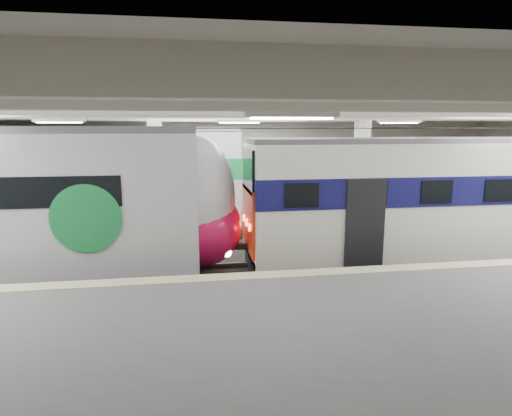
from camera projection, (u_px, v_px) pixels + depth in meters
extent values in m
cube|color=black|center=(247.00, 275.00, 14.02)|extent=(36.00, 24.00, 0.10)
cube|color=silver|center=(246.00, 100.00, 12.98)|extent=(36.00, 24.00, 0.20)
cube|color=beige|center=(223.00, 164.00, 23.22)|extent=(30.00, 0.10, 5.50)
cube|color=beige|center=(392.00, 355.00, 3.79)|extent=(30.00, 0.10, 5.50)
cube|color=#5A595C|center=(294.00, 366.00, 7.60)|extent=(30.00, 7.00, 1.10)
cube|color=beige|center=(264.00, 275.00, 10.65)|extent=(30.00, 0.50, 0.02)
cube|color=beige|center=(157.00, 181.00, 15.97)|extent=(0.50, 0.50, 5.50)
cube|color=beige|center=(361.00, 177.00, 17.15)|extent=(0.50, 0.50, 5.50)
cube|color=beige|center=(246.00, 110.00, 13.03)|extent=(30.00, 18.00, 0.50)
cube|color=#59544C|center=(247.00, 271.00, 14.00)|extent=(30.00, 1.52, 0.16)
cube|color=#59544C|center=(231.00, 232.00, 19.34)|extent=(30.00, 1.52, 0.16)
cylinder|color=black|center=(246.00, 128.00, 13.14)|extent=(30.00, 0.03, 0.03)
cylinder|color=black|center=(230.00, 128.00, 18.48)|extent=(30.00, 0.03, 0.03)
cube|color=white|center=(256.00, 120.00, 11.15)|extent=(26.00, 8.40, 0.12)
ellipsoid|color=silver|center=(197.00, 199.00, 13.31)|extent=(2.40, 2.96, 3.98)
ellipsoid|color=#BC0F43|center=(202.00, 227.00, 13.50)|extent=(2.54, 3.02, 2.44)
cylinder|color=#198A3F|center=(86.00, 219.00, 11.42)|extent=(1.88, 0.06, 1.88)
cube|color=white|center=(440.00, 198.00, 14.55)|extent=(13.09, 2.87, 3.73)
cube|color=#131251|center=(441.00, 185.00, 14.47)|extent=(13.13, 2.93, 0.91)
cube|color=red|center=(248.00, 219.00, 13.68)|extent=(0.08, 2.44, 2.05)
cube|color=black|center=(248.00, 170.00, 13.39)|extent=(0.08, 2.30, 1.34)
cube|color=#4C4C51|center=(444.00, 140.00, 14.19)|extent=(13.09, 2.24, 0.16)
cube|color=black|center=(435.00, 255.00, 14.93)|extent=(13.09, 2.01, 0.70)
cube|color=silver|center=(61.00, 181.00, 17.84)|extent=(14.92, 3.33, 4.03)
cube|color=#198A3F|center=(60.00, 168.00, 17.74)|extent=(14.96, 3.39, 0.85)
cube|color=#4C4C51|center=(56.00, 129.00, 17.44)|extent=(14.91, 2.79, 0.16)
cube|color=black|center=(65.00, 233.00, 18.25)|extent=(14.91, 3.01, 0.60)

